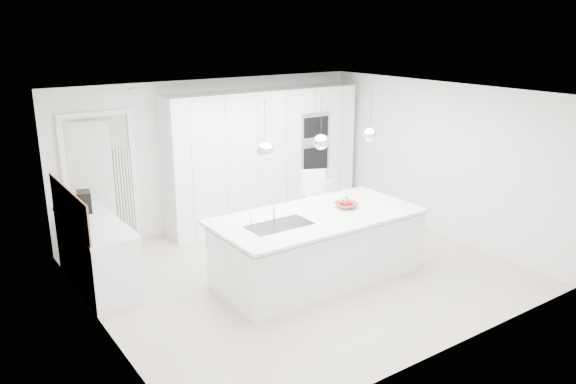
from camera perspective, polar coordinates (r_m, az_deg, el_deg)
floor at (r=8.01m, az=1.23°, el=-8.07°), size 5.50×5.50×0.00m
wall_back at (r=9.65m, az=-7.48°, el=3.92°), size 5.50×0.00×5.50m
wall_left at (r=6.43m, az=-19.00°, el=-3.33°), size 0.00×5.00×5.00m
ceiling at (r=7.33m, az=1.36°, el=9.99°), size 5.50×5.50×0.00m
tall_cabinets at (r=9.80m, az=-2.49°, el=3.65°), size 3.60×0.60×2.30m
oven_stack at (r=10.01m, az=2.83°, el=5.09°), size 0.62×0.04×1.05m
doorway_frame at (r=8.98m, az=-18.43°, el=0.77°), size 1.11×0.08×2.13m
hallway_door at (r=8.88m, az=-19.86°, el=0.32°), size 0.76×0.38×2.00m
radiator at (r=9.10m, az=-16.40°, el=0.01°), size 0.32×0.04×1.40m
left_base_cabinets at (r=7.88m, az=-18.82°, el=-6.04°), size 0.60×1.80×0.86m
left_worktop at (r=7.72m, az=-19.13°, el=-2.95°), size 0.62×1.82×0.04m
oak_backsplash at (r=7.58m, az=-21.40°, el=-1.41°), size 0.02×1.80×0.50m
island_base at (r=7.67m, az=3.18°, el=-5.73°), size 2.80×1.20×0.86m
island_worktop at (r=7.55m, az=3.00°, el=-2.46°), size 2.84×1.40×0.04m
island_sink at (r=7.18m, az=-0.88°, el=-3.98°), size 0.84×0.44×0.18m
island_tap at (r=7.28m, az=-1.44°, el=-1.76°), size 0.02×0.02×0.30m
pendant_left at (r=6.76m, az=-2.34°, el=4.27°), size 0.20×0.20×0.20m
pendant_mid at (r=7.24m, az=3.37°, el=5.09°), size 0.20×0.20×0.20m
pendant_right at (r=7.79m, az=8.33°, el=5.75°), size 0.20×0.20×0.20m
fruit_bowl at (r=7.85m, az=5.93°, el=-1.32°), size 0.34×0.34×0.08m
espresso_machine at (r=8.10m, az=-20.00°, el=-0.92°), size 0.22×0.30×0.29m
bar_stool_left at (r=8.69m, az=3.10°, el=-1.82°), size 0.59×0.67×1.20m
bar_stool_right at (r=8.91m, az=4.57°, el=-2.17°), size 0.44×0.52×0.97m
apple_a at (r=7.87m, az=5.53°, el=-1.06°), size 0.07×0.07×0.07m
apple_b at (r=7.79m, az=5.85°, el=-1.22°), size 0.08×0.08×0.08m
apple_c at (r=7.83m, az=6.35°, el=-1.16°), size 0.07×0.07×0.07m
apple_extra_3 at (r=7.87m, az=5.99°, el=-1.08°), size 0.07×0.07×0.07m
banana_bunch at (r=7.84m, az=5.71°, el=-0.78°), size 0.23×0.16×0.20m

